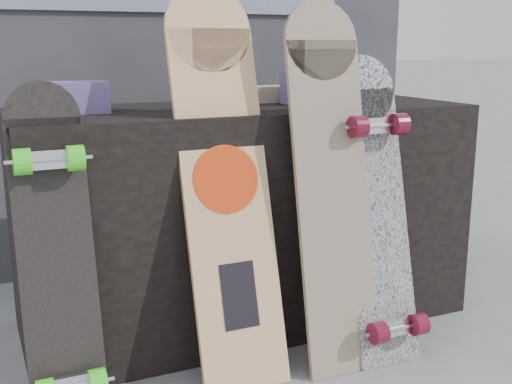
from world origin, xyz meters
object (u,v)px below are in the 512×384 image
longboard_cascadia (378,206)px  skateboard_dark (56,250)px  vendor_table (245,216)px  longboard_geisha (224,173)px  longboard_celtic (331,176)px

longboard_cascadia → skateboard_dark: bearing=176.2°
vendor_table → longboard_geisha: longboard_geisha is taller
vendor_table → longboard_cascadia: longboard_cascadia is taller
longboard_cascadia → skateboard_dark: 1.00m
longboard_celtic → skateboard_dark: size_ratio=1.25×
longboard_geisha → longboard_cascadia: longboard_geisha is taller
skateboard_dark → vendor_table: bearing=26.7°
longboard_geisha → longboard_celtic: size_ratio=1.04×
longboard_cascadia → skateboard_dark: (-1.00, 0.07, -0.03)m
longboard_geisha → longboard_celtic: bearing=-15.2°
longboard_geisha → longboard_celtic: 0.34m
longboard_cascadia → vendor_table: bearing=124.0°
longboard_geisha → skateboard_dark: (-0.51, -0.05, -0.16)m
longboard_cascadia → skateboard_dark: size_ratio=1.07×
skateboard_dark → longboard_celtic: bearing=-2.9°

